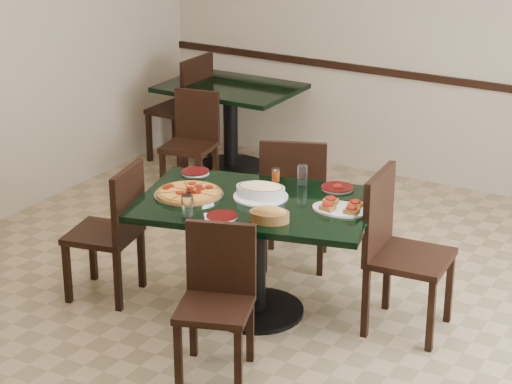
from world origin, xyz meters
The scene contains 20 objects.
floor centered at (0.00, 0.00, 0.00)m, with size 5.50×5.50×0.00m, color #8F7452.
main_table centered at (-0.04, -0.02, 0.57)m, with size 1.58×1.22×0.75m.
back_table centered at (-1.60, 2.18, 0.52)m, with size 1.13×0.82×0.75m.
chair_far centered at (-0.16, 0.68, 0.53)m, with size 0.57×0.57×0.94m.
chair_near centered at (0.10, -0.68, 0.47)m, with size 0.50×0.50×0.84m.
chair_right centered at (0.76, 0.25, 0.55)m, with size 0.50×0.50×0.98m.
chair_left centered at (-0.93, -0.28, 0.49)m, with size 0.49×0.49×0.89m.
back_chair_near centered at (-1.60, 1.59, 0.46)m, with size 0.44×0.44×0.83m.
back_chair_left centered at (-2.05, 2.17, 0.54)m, with size 0.46×0.46×0.96m.
pepperoni_pizza centered at (-0.44, -0.15, 0.77)m, with size 0.43×0.43×0.04m.
lasagna_casserole centered at (-0.05, 0.04, 0.80)m, with size 0.34×0.33×0.09m.
bread_basket centered at (0.18, -0.25, 0.79)m, with size 0.27×0.23×0.10m.
bruschetta_platter centered at (0.46, 0.10, 0.77)m, with size 0.37×0.28×0.05m.
side_plate_near centered at (-0.08, -0.34, 0.76)m, with size 0.18×0.18×0.02m.
side_plate_far_r centered at (0.29, 0.42, 0.76)m, with size 0.20×0.20×0.03m.
side_plate_far_l centered at (-0.63, 0.20, 0.76)m, with size 0.19×0.19×0.02m.
napkin_setting centered at (-0.11, -0.36, 0.75)m, with size 0.19×0.19×0.01m.
water_glass_a centered at (0.07, 0.35, 0.82)m, with size 0.06×0.06×0.13m, color silver.
water_glass_b centered at (-0.24, -0.46, 0.82)m, with size 0.07×0.07×0.14m, color silver.
pepper_shaker centered at (-0.11, 0.34, 0.79)m, with size 0.05×0.05×0.09m.
Camera 1 is at (2.79, -4.82, 2.95)m, focal length 70.00 mm.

